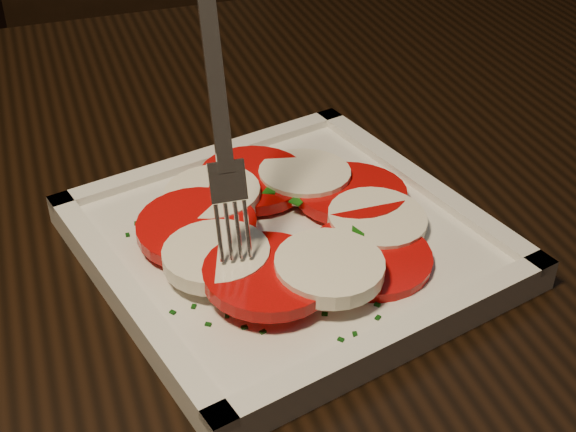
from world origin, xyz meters
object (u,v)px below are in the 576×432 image
at_px(table, 286,301).
at_px(fork, 214,89).
at_px(plate, 288,244).
at_px(chair, 134,72).

bearing_deg(table, fork, -135.14).
xyz_separation_m(table, plate, (-0.02, -0.06, 0.11)).
bearing_deg(chair, table, -72.24).
distance_m(chair, plate, 0.81).
xyz_separation_m(table, fork, (-0.06, -0.06, 0.22)).
xyz_separation_m(chair, plate, (-0.00, -0.78, 0.22)).
bearing_deg(chair, fork, -76.87).
bearing_deg(table, plate, -106.96).
bearing_deg(plate, fork, 179.70).
relative_size(table, plate, 5.08).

